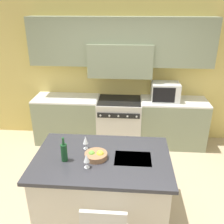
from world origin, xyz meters
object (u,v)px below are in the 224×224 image
at_px(microwave, 165,92).
at_px(wine_glass_near, 87,158).
at_px(wine_glass_far, 86,140).
at_px(range_stove, 119,122).
at_px(wine_bottle, 64,152).
at_px(fruit_bowl, 96,155).

height_order(microwave, wine_glass_near, microwave).
bearing_deg(wine_glass_far, range_stove, 78.65).
bearing_deg(wine_glass_near, microwave, 62.51).
xyz_separation_m(range_stove, wine_bottle, (-0.55, -2.00, 0.55)).
bearing_deg(wine_bottle, fruit_bowl, 11.93).
height_order(range_stove, wine_bottle, wine_bottle).
xyz_separation_m(microwave, wine_glass_far, (-1.19, -1.74, -0.08)).
relative_size(wine_bottle, wine_glass_far, 1.68).
distance_m(microwave, wine_bottle, 2.46).
bearing_deg(wine_glass_far, microwave, 55.60).
distance_m(wine_glass_near, fruit_bowl, 0.23).
distance_m(wine_bottle, wine_glass_far, 0.34).
height_order(range_stove, fruit_bowl, fruit_bowl).
xyz_separation_m(wine_bottle, fruit_bowl, (0.37, 0.08, -0.08)).
xyz_separation_m(range_stove, wine_glass_far, (-0.35, -1.73, 0.55)).
bearing_deg(wine_glass_far, wine_bottle, -126.80).
bearing_deg(wine_bottle, range_stove, 74.58).
bearing_deg(microwave, range_stove, -178.74).
distance_m(range_stove, fruit_bowl, 1.99).
xyz_separation_m(microwave, wine_bottle, (-1.40, -2.02, -0.09)).
relative_size(microwave, wine_glass_far, 2.80).
height_order(wine_bottle, wine_glass_near, wine_bottle).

